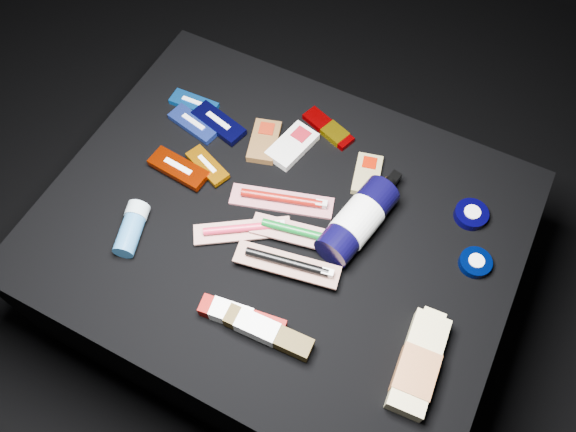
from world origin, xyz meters
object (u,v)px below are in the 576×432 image
at_px(deodorant_stick, 132,228).
at_px(toothpaste_carton_red, 239,317).
at_px(lotion_bottle, 358,221).
at_px(bodywash_bottle, 418,365).

distance_m(deodorant_stick, toothpaste_carton_red, 0.29).
distance_m(lotion_bottle, bodywash_bottle, 0.30).
xyz_separation_m(bodywash_bottle, deodorant_stick, (-0.62, -0.00, 0.00)).
height_order(lotion_bottle, toothpaste_carton_red, lotion_bottle).
relative_size(lotion_bottle, toothpaste_carton_red, 1.48).
bearing_deg(toothpaste_carton_red, deodorant_stick, 159.59).
bearing_deg(toothpaste_carton_red, lotion_bottle, 58.68).
relative_size(deodorant_stick, toothpaste_carton_red, 0.71).
distance_m(lotion_bottle, toothpaste_carton_red, 0.31).
bearing_deg(lotion_bottle, deodorant_stick, -140.70).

